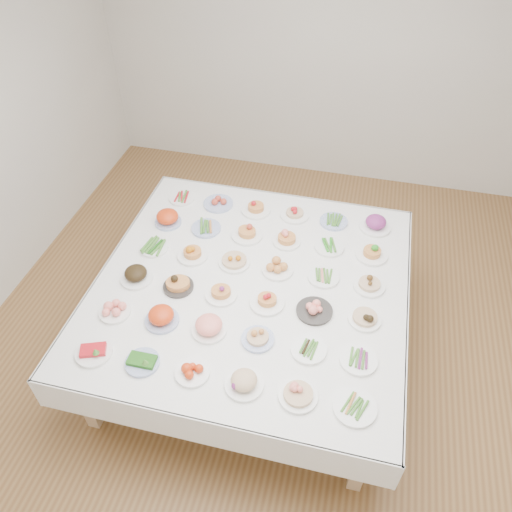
% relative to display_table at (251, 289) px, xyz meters
% --- Properties ---
extents(room_envelope, '(5.02, 5.02, 2.81)m').
position_rel_display_table_xyz_m(room_envelope, '(0.22, 0.18, 1.15)').
color(room_envelope, olive).
rests_on(room_envelope, ground).
extents(display_table, '(2.24, 2.24, 0.75)m').
position_rel_display_table_xyz_m(display_table, '(0.00, 0.00, 0.00)').
color(display_table, white).
rests_on(display_table, ground).
extents(dish_0, '(0.23, 0.23, 0.10)m').
position_rel_display_table_xyz_m(dish_0, '(-0.82, -0.84, 0.11)').
color(dish_0, white).
rests_on(dish_0, display_table).
extents(dish_1, '(0.21, 0.21, 0.10)m').
position_rel_display_table_xyz_m(dish_1, '(-0.49, -0.83, 0.10)').
color(dish_1, '#4C66B2').
rests_on(dish_1, display_table).
extents(dish_2, '(0.21, 0.21, 0.09)m').
position_rel_display_table_xyz_m(dish_2, '(-0.16, -0.83, 0.10)').
color(dish_2, white).
rests_on(dish_2, display_table).
extents(dish_3, '(0.23, 0.23, 0.13)m').
position_rel_display_table_xyz_m(dish_3, '(0.17, -0.84, 0.13)').
color(dish_3, white).
rests_on(dish_3, display_table).
extents(dish_4, '(0.23, 0.23, 0.14)m').
position_rel_display_table_xyz_m(dish_4, '(0.49, -0.83, 0.13)').
color(dish_4, white).
rests_on(dish_4, display_table).
extents(dish_5, '(0.25, 0.25, 0.05)m').
position_rel_display_table_xyz_m(dish_5, '(0.83, -0.83, 0.09)').
color(dish_5, white).
rests_on(dish_5, display_table).
extents(dish_6, '(0.21, 0.21, 0.10)m').
position_rel_display_table_xyz_m(dish_6, '(-0.83, -0.50, 0.11)').
color(dish_6, white).
rests_on(dish_6, display_table).
extents(dish_7, '(0.24, 0.24, 0.13)m').
position_rel_display_table_xyz_m(dish_7, '(-0.49, -0.49, 0.13)').
color(dish_7, '#4C66B2').
rests_on(dish_7, display_table).
extents(dish_8, '(0.24, 0.24, 0.13)m').
position_rel_display_table_xyz_m(dish_8, '(-0.16, -0.49, 0.13)').
color(dish_8, white).
rests_on(dish_8, display_table).
extents(dish_9, '(0.21, 0.21, 0.11)m').
position_rel_display_table_xyz_m(dish_9, '(0.17, -0.49, 0.12)').
color(dish_9, '#4C66B2').
rests_on(dish_9, display_table).
extents(dish_10, '(0.23, 0.23, 0.05)m').
position_rel_display_table_xyz_m(dish_10, '(0.50, -0.49, 0.08)').
color(dish_10, white).
rests_on(dish_10, display_table).
extents(dish_11, '(0.24, 0.24, 0.05)m').
position_rel_display_table_xyz_m(dish_11, '(0.82, -0.50, 0.08)').
color(dish_11, white).
rests_on(dish_11, display_table).
extents(dish_12, '(0.23, 0.23, 0.13)m').
position_rel_display_table_xyz_m(dish_12, '(-0.82, -0.16, 0.13)').
color(dish_12, white).
rests_on(dish_12, display_table).
extents(dish_13, '(0.22, 0.22, 0.13)m').
position_rel_display_table_xyz_m(dish_13, '(-0.49, -0.17, 0.12)').
color(dish_13, '#2E2B29').
rests_on(dish_13, display_table).
extents(dish_14, '(0.22, 0.22, 0.12)m').
position_rel_display_table_xyz_m(dish_14, '(-0.17, -0.17, 0.12)').
color(dish_14, white).
rests_on(dish_14, display_table).
extents(dish_15, '(0.24, 0.24, 0.13)m').
position_rel_display_table_xyz_m(dish_15, '(0.16, -0.17, 0.12)').
color(dish_15, white).
rests_on(dish_15, display_table).
extents(dish_16, '(0.25, 0.25, 0.10)m').
position_rel_display_table_xyz_m(dish_16, '(0.49, -0.17, 0.10)').
color(dish_16, '#2E2B29').
rests_on(dish_16, display_table).
extents(dish_17, '(0.23, 0.23, 0.13)m').
position_rel_display_table_xyz_m(dish_17, '(0.83, -0.16, 0.12)').
color(dish_17, white).
rests_on(dish_17, display_table).
extents(dish_18, '(0.21, 0.21, 0.05)m').
position_rel_display_table_xyz_m(dish_18, '(-0.82, 0.17, 0.09)').
color(dish_18, white).
rests_on(dish_18, display_table).
extents(dish_19, '(0.23, 0.23, 0.12)m').
position_rel_display_table_xyz_m(dish_19, '(-0.50, 0.16, 0.12)').
color(dish_19, white).
rests_on(dish_19, display_table).
extents(dish_20, '(0.23, 0.23, 0.13)m').
position_rel_display_table_xyz_m(dish_20, '(-0.17, 0.16, 0.13)').
color(dish_20, white).
rests_on(dish_20, display_table).
extents(dish_21, '(0.23, 0.23, 0.10)m').
position_rel_display_table_xyz_m(dish_21, '(0.16, 0.16, 0.11)').
color(dish_21, white).
rests_on(dish_21, display_table).
extents(dish_22, '(0.23, 0.23, 0.05)m').
position_rel_display_table_xyz_m(dish_22, '(0.50, 0.17, 0.08)').
color(dish_22, white).
rests_on(dish_22, display_table).
extents(dish_23, '(0.22, 0.22, 0.11)m').
position_rel_display_table_xyz_m(dish_23, '(0.83, 0.16, 0.11)').
color(dish_23, white).
rests_on(dish_23, display_table).
extents(dish_24, '(0.21, 0.21, 0.13)m').
position_rel_display_table_xyz_m(dish_24, '(-0.83, 0.49, 0.13)').
color(dish_24, '#4C66B2').
rests_on(dish_24, display_table).
extents(dish_25, '(0.24, 0.23, 0.06)m').
position_rel_display_table_xyz_m(dish_25, '(-0.50, 0.49, 0.09)').
color(dish_25, '#4C66B2').
rests_on(dish_25, display_table).
extents(dish_26, '(0.25, 0.25, 0.13)m').
position_rel_display_table_xyz_m(dish_26, '(-0.16, 0.49, 0.13)').
color(dish_26, white).
rests_on(dish_26, display_table).
extents(dish_27, '(0.22, 0.22, 0.12)m').
position_rel_display_table_xyz_m(dish_27, '(0.16, 0.49, 0.12)').
color(dish_27, white).
rests_on(dish_27, display_table).
extents(dish_28, '(0.23, 0.23, 0.05)m').
position_rel_display_table_xyz_m(dish_28, '(0.50, 0.50, 0.09)').
color(dish_28, white).
rests_on(dish_28, display_table).
extents(dish_29, '(0.24, 0.24, 0.13)m').
position_rel_display_table_xyz_m(dish_29, '(0.83, 0.49, 0.12)').
color(dish_29, white).
rests_on(dish_29, display_table).
extents(dish_30, '(0.21, 0.21, 0.05)m').
position_rel_display_table_xyz_m(dish_30, '(-0.83, 0.82, 0.09)').
color(dish_30, white).
rests_on(dish_30, display_table).
extents(dish_31, '(0.25, 0.25, 0.10)m').
position_rel_display_table_xyz_m(dish_31, '(-0.50, 0.83, 0.11)').
color(dish_31, '#4C66B2').
rests_on(dish_31, display_table).
extents(dish_32, '(0.24, 0.24, 0.13)m').
position_rel_display_table_xyz_m(dish_32, '(-0.16, 0.82, 0.12)').
color(dish_32, white).
rests_on(dish_32, display_table).
extents(dish_33, '(0.24, 0.24, 0.12)m').
position_rel_display_table_xyz_m(dish_33, '(0.17, 0.83, 0.12)').
color(dish_33, white).
rests_on(dish_33, display_table).
extents(dish_34, '(0.22, 0.22, 0.05)m').
position_rel_display_table_xyz_m(dish_34, '(0.49, 0.82, 0.08)').
color(dish_34, '#4C66B2').
rests_on(dish_34, display_table).
extents(dish_35, '(0.25, 0.25, 0.14)m').
position_rel_display_table_xyz_m(dish_35, '(0.83, 0.83, 0.13)').
color(dish_35, white).
rests_on(dish_35, display_table).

